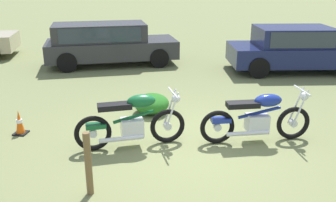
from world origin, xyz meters
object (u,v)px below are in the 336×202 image
(car_navy, at_px, (295,47))
(fence_post_wooden, at_px, (88,164))
(motorcycle_green, at_px, (132,121))
(shrub_low, at_px, (152,104))
(car_charcoal, at_px, (106,41))
(traffic_cone, at_px, (20,123))
(motorcycle_blue, at_px, (258,118))

(car_navy, distance_m, fence_post_wooden, 8.84)
(motorcycle_green, height_order, fence_post_wooden, motorcycle_green)
(motorcycle_green, height_order, car_navy, car_navy)
(motorcycle_green, xyz_separation_m, shrub_low, (0.04, 1.76, -0.28))
(fence_post_wooden, bearing_deg, car_charcoal, 104.99)
(car_charcoal, bearing_deg, traffic_cone, -109.81)
(fence_post_wooden, distance_m, traffic_cone, 2.79)
(car_navy, bearing_deg, traffic_cone, -146.37)
(motorcycle_blue, bearing_deg, traffic_cone, 168.47)
(car_charcoal, xyz_separation_m, fence_post_wooden, (2.09, -7.80, -0.35))
(car_charcoal, relative_size, traffic_cone, 9.50)
(car_charcoal, relative_size, shrub_low, 5.49)
(shrub_low, bearing_deg, car_charcoal, 118.36)
(fence_post_wooden, bearing_deg, car_navy, 61.62)
(car_charcoal, bearing_deg, motorcycle_green, -89.06)
(motorcycle_green, relative_size, shrub_low, 2.23)
(motorcycle_green, bearing_deg, traffic_cone, 152.47)
(motorcycle_green, bearing_deg, car_charcoal, 89.01)
(motorcycle_green, distance_m, shrub_low, 1.79)
(motorcycle_blue, distance_m, car_navy, 5.88)
(fence_post_wooden, bearing_deg, traffic_cone, 138.46)
(car_navy, height_order, traffic_cone, car_navy)
(fence_post_wooden, height_order, traffic_cone, fence_post_wooden)
(motorcycle_green, bearing_deg, shrub_low, 67.00)
(motorcycle_green, relative_size, motorcycle_blue, 0.92)
(motorcycle_blue, xyz_separation_m, shrub_low, (-2.24, 1.23, -0.26))
(traffic_cone, bearing_deg, motorcycle_green, -5.74)
(motorcycle_blue, bearing_deg, car_navy, 58.35)
(motorcycle_green, bearing_deg, motorcycle_blue, -8.57)
(car_charcoal, bearing_deg, shrub_low, -81.50)
(shrub_low, height_order, fence_post_wooden, fence_post_wooden)
(motorcycle_green, distance_m, motorcycle_blue, 2.34)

